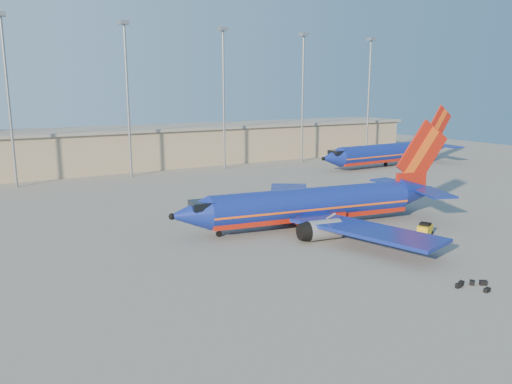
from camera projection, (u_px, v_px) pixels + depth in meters
ground at (289, 230)px, 59.28m from camera, size 220.00×220.00×0.00m
terminal_building at (180, 144)px, 112.27m from camera, size 122.00×16.00×8.50m
light_mast_row at (178, 84)px, 97.00m from camera, size 101.60×1.60×28.65m
aircraft_main at (317, 205)px, 60.51m from camera, size 37.02×35.34×12.60m
aircraft_second at (390, 153)px, 108.39m from camera, size 38.32×14.94×12.98m
baggage_tug at (425, 229)px, 56.70m from camera, size 2.47×2.04×1.53m
luggage_pile at (473, 285)px, 42.07m from camera, size 2.95×2.33×0.46m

